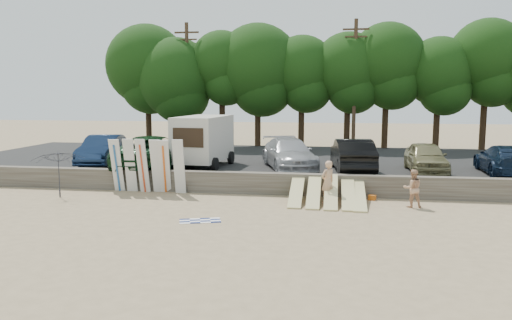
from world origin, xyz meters
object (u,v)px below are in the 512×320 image
object	(u,v)px
car_0	(103,150)
car_5	(505,160)
car_2	(289,154)
beachgoer_b	(413,188)
car_1	(152,152)
cooler	(294,196)
box_trailer	(203,139)
car_4	(426,157)
beachgoer_a	(328,182)
beach_umbrella	(59,174)
car_3	(352,155)

from	to	relation	value
car_0	car_5	xyz separation A→B (m)	(21.07, -0.37, -0.08)
car_2	beachgoer_b	distance (m)	7.70
car_1	cooler	bearing A→B (deg)	150.87
box_trailer	cooler	bearing A→B (deg)	-34.63
car_4	car_5	xyz separation A→B (m)	(3.68, -0.17, -0.03)
car_5	beachgoer_a	distance (m)	9.66
car_4	beach_umbrella	distance (m)	17.64
beachgoer_b	car_5	bearing A→B (deg)	-142.60
box_trailer	beachgoer_b	bearing A→B (deg)	-21.47
car_3	car_4	distance (m)	3.68
car_0	car_4	xyz separation A→B (m)	(17.39, -0.20, -0.05)
box_trailer	cooler	distance (m)	7.20
car_2	cooler	world-z (taller)	car_2
car_2	car_4	size ratio (longest dim) A/B	1.22
cooler	car_0	bearing A→B (deg)	153.52
car_3	beach_umbrella	distance (m)	14.08
car_3	beach_umbrella	size ratio (longest dim) A/B	2.18
box_trailer	car_0	bearing A→B (deg)	-175.66
car_2	car_5	xyz separation A→B (m)	(10.62, -0.38, -0.06)
beachgoer_b	box_trailer	bearing A→B (deg)	-33.58
car_4	car_3	bearing A→B (deg)	-174.13
beach_umbrella	beachgoer_b	bearing A→B (deg)	1.63
car_4	beachgoer_a	world-z (taller)	car_4
car_4	car_5	distance (m)	3.68
beachgoer_b	cooler	size ratio (longest dim) A/B	4.14
beach_umbrella	car_2	bearing A→B (deg)	30.21
beachgoer_b	beach_umbrella	world-z (taller)	beach_umbrella
box_trailer	beachgoer_a	distance (m)	8.38
box_trailer	car_1	xyz separation A→B (m)	(-2.57, -0.93, -0.66)
car_4	beachgoer_b	distance (m)	5.30
car_2	car_5	world-z (taller)	car_2
car_1	car_2	size ratio (longest dim) A/B	1.16
car_1	car_5	size ratio (longest dim) A/B	1.25
car_3	beachgoer_b	distance (m)	5.30
car_1	car_4	bearing A→B (deg)	178.30
car_1	beachgoer_a	distance (m)	10.10
car_3	cooler	xyz separation A→B (m)	(-2.63, -3.99, -1.38)
car_2	cooler	distance (m)	4.78
car_3	car_1	bearing A→B (deg)	-3.05
car_0	car_1	distance (m)	3.41
box_trailer	cooler	world-z (taller)	box_trailer
car_5	beachgoer_b	xyz separation A→B (m)	(-5.05, -4.90, -0.64)
car_3	beachgoer_b	xyz separation A→B (m)	(2.29, -4.72, -0.75)
car_4	cooler	size ratio (longest dim) A/B	11.70
beachgoer_b	cooler	distance (m)	5.01
box_trailer	car_1	size ratio (longest dim) A/B	0.72
car_3	car_0	bearing A→B (deg)	-8.02
car_0	car_2	distance (m)	10.45
car_1	beachgoer_b	world-z (taller)	car_1
beachgoer_b	beach_umbrella	xyz separation A→B (m)	(-15.38, -0.44, 0.27)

